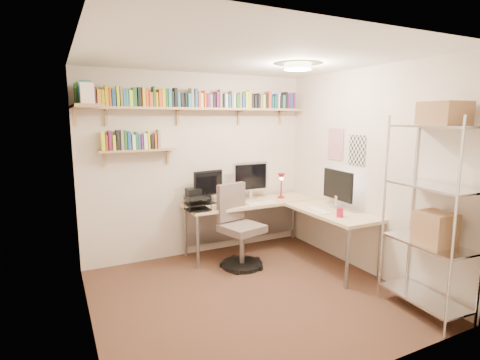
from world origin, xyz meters
name	(u,v)px	position (x,y,z in m)	size (l,w,h in m)	color
ground	(250,294)	(0.00, 0.00, 0.00)	(3.20, 3.20, 0.00)	#4A2B20
room_shell	(251,153)	(0.00, 0.00, 1.55)	(3.24, 3.04, 2.52)	beige
wall_shelves	(172,108)	(-0.42, 1.30, 2.03)	(3.12, 1.09, 0.80)	tan
corner_desk	(263,205)	(0.70, 0.94, 0.73)	(1.97, 1.88, 1.28)	beige
office_chair	(239,232)	(0.26, 0.80, 0.45)	(0.57, 0.58, 1.06)	black
wire_rack	(436,191)	(1.36, -1.13, 1.23)	(0.48, 0.87, 2.05)	silver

